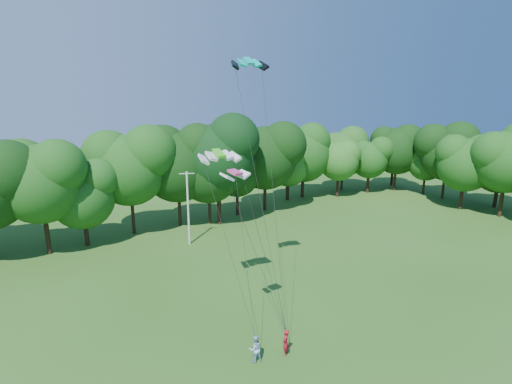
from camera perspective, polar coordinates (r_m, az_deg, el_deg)
utility_pole at (r=44.55m, az=-9.68°, el=-2.20°), size 1.56×0.71×8.28m
kite_flyer_left at (r=27.42m, az=4.25°, el=-20.66°), size 0.75×0.75×1.75m
kite_flyer_right at (r=26.81m, az=-0.13°, el=-21.46°), size 0.96×0.79×1.80m
kite_teal at (r=29.77m, az=-1.06°, el=18.23°), size 2.72×1.53×0.64m
kite_green at (r=29.55m, az=-5.32°, el=5.53°), size 3.09×1.54×0.56m
kite_pink at (r=24.21m, az=-3.02°, el=2.85°), size 1.91×1.14×0.28m
tree_back_center at (r=50.18m, az=-5.45°, el=5.19°), size 9.83×9.83×14.30m
tree_back_east at (r=70.80m, az=12.41°, el=6.52°), size 8.61×8.61×12.52m
tree_flank_east at (r=68.03m, az=31.67°, el=4.34°), size 8.39×8.39×12.20m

